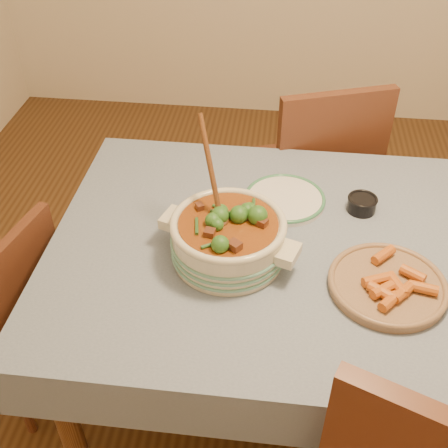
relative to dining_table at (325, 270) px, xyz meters
name	(u,v)px	position (x,y,z in m)	size (l,w,h in m)	color
floor	(305,394)	(0.00, 0.00, -0.66)	(4.50, 4.50, 0.00)	#442813
dining_table	(325,270)	(0.00, 0.00, 0.00)	(1.68, 1.08, 0.76)	brown
stew_casserole	(228,235)	(-0.30, -0.07, 0.17)	(0.42, 0.41, 0.39)	beige
white_plate	(285,199)	(-0.14, 0.21, 0.10)	(0.33, 0.33, 0.02)	silver
condiment_bowl	(362,203)	(0.11, 0.20, 0.12)	(0.10, 0.10, 0.05)	black
fried_plate	(388,283)	(0.15, -0.15, 0.11)	(0.36, 0.36, 0.05)	#9C7456
chair_far	(317,170)	(0.00, 0.73, -0.12)	(0.57, 0.57, 0.96)	brown
chair_left	(9,309)	(-1.04, -0.09, -0.21)	(0.44, 0.44, 0.79)	brown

